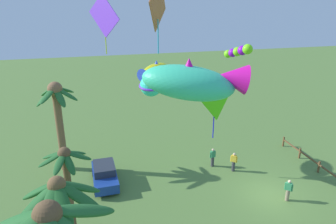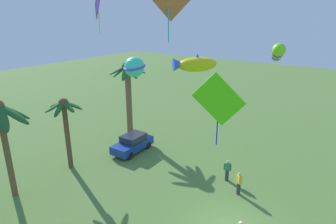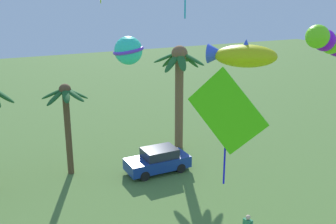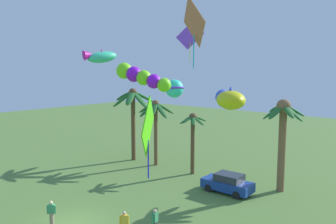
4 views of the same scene
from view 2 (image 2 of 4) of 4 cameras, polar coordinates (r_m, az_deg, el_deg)
palm_tree_0 at (r=20.36m, az=-30.01°, el=-1.87°), size 3.76×3.63×6.55m
palm_tree_2 at (r=22.79m, az=-19.54°, el=-0.99°), size 2.74×2.85×5.62m
palm_tree_3 at (r=28.16m, az=-7.85°, el=5.67°), size 3.22×3.21×7.25m
parked_car_0 at (r=25.55m, az=-6.95°, el=-6.09°), size 3.94×1.82×1.51m
spectator_0 at (r=20.24m, az=13.75°, el=-13.39°), size 0.42×0.45×1.59m
spectator_2 at (r=21.55m, az=11.55°, el=-11.12°), size 0.31×0.54×1.59m
kite_tube_0 at (r=19.38m, az=20.73°, el=10.80°), size 2.66×1.35×1.35m
kite_diamond_1 at (r=18.83m, az=9.93°, el=2.25°), size 1.95×3.00×4.91m
kite_fish_2 at (r=22.96m, az=5.25°, el=9.34°), size 3.36×3.36×1.44m
kite_ball_3 at (r=19.36m, az=-6.60°, el=8.76°), size 1.92×1.91×1.34m
kite_diamond_4 at (r=20.53m, az=-13.62°, el=20.19°), size 1.74×1.46×3.10m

